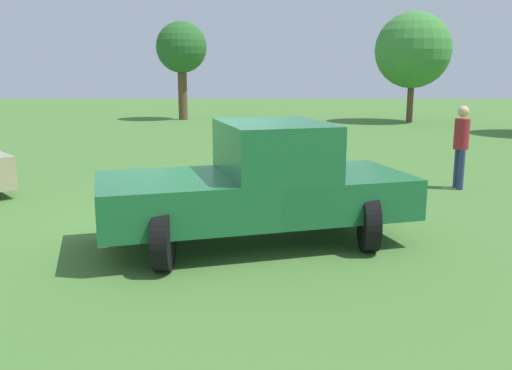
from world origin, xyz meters
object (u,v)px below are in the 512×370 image
at_px(person_bystander, 461,142).
at_px(tree_back_left, 413,50).
at_px(tree_far_center, 181,49).
at_px(pickup_truck, 264,181).

relative_size(person_bystander, tree_back_left, 0.34).
height_order(person_bystander, tree_far_center, tree_far_center).
distance_m(tree_back_left, tree_far_center, 11.39).
bearing_deg(pickup_truck, tree_back_left, -126.75).
bearing_deg(tree_back_left, person_bystander, 169.04).
xyz_separation_m(person_bystander, tree_back_left, (15.48, -3.00, 2.42)).
bearing_deg(pickup_truck, person_bystander, -153.93).
bearing_deg(tree_back_left, pickup_truck, 159.32).
height_order(pickup_truck, tree_back_left, tree_back_left).
bearing_deg(tree_far_center, pickup_truck, -169.07).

